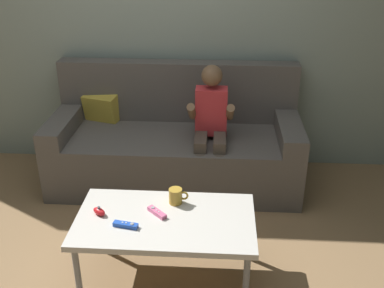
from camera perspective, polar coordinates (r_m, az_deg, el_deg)
The scene contains 9 objects.
ground_plane at distance 2.89m, azimuth -8.99°, elevation -17.05°, with size 10.00×10.00×0.00m, color olive.
wall_back at distance 3.84m, azimuth -5.02°, elevation 15.23°, with size 5.00×0.05×2.50m, color gray.
couch at distance 3.74m, azimuth -2.12°, elevation -0.07°, with size 1.97×0.80×0.94m.
person_seated_on_couch at distance 3.44m, azimuth 2.35°, elevation 2.39°, with size 0.34×0.42×1.02m.
coffee_table at distance 2.66m, azimuth -3.36°, elevation -9.90°, with size 1.02×0.58×0.44m.
game_remote_pink_near_edge at distance 2.67m, azimuth -4.41°, elevation -8.50°, with size 0.12×0.12×0.03m.
nunchuk_red at distance 2.70m, azimuth -11.51°, elevation -8.25°, with size 0.10×0.09×0.05m.
game_remote_blue_far_corner at distance 2.59m, azimuth -8.29°, elevation -9.97°, with size 0.14×0.06×0.03m.
coffee_mug at distance 2.74m, azimuth -2.01°, elevation -6.51°, with size 0.12×0.08×0.10m.
Camera 1 is at (0.56, -2.05, 1.95)m, focal length 42.71 mm.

